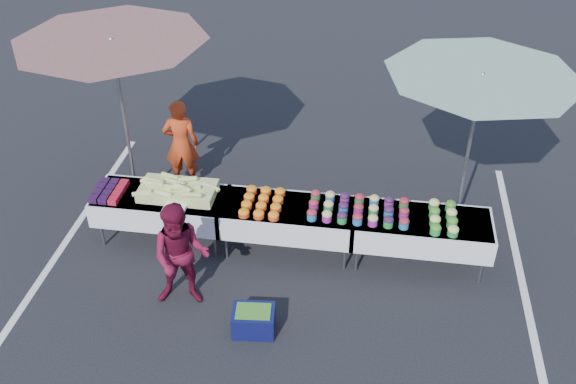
# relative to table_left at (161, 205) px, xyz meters

# --- Properties ---
(ground) EXTENTS (80.00, 80.00, 0.00)m
(ground) POSITION_rel_table_left_xyz_m (1.80, 0.00, -0.58)
(ground) COLOR black
(stripe_left) EXTENTS (0.10, 5.00, 0.00)m
(stripe_left) POSITION_rel_table_left_xyz_m (-1.40, 0.00, -0.58)
(stripe_left) COLOR silver
(stripe_left) RESTS_ON ground
(stripe_right) EXTENTS (0.10, 5.00, 0.00)m
(stripe_right) POSITION_rel_table_left_xyz_m (5.00, 0.00, -0.58)
(stripe_right) COLOR silver
(stripe_right) RESTS_ON ground
(table_left) EXTENTS (1.86, 0.81, 0.75)m
(table_left) POSITION_rel_table_left_xyz_m (0.00, 0.00, 0.00)
(table_left) COLOR white
(table_left) RESTS_ON ground
(table_center) EXTENTS (1.86, 0.81, 0.75)m
(table_center) POSITION_rel_table_left_xyz_m (1.80, 0.00, 0.00)
(table_center) COLOR white
(table_center) RESTS_ON ground
(table_right) EXTENTS (1.86, 0.81, 0.75)m
(table_right) POSITION_rel_table_left_xyz_m (3.60, 0.00, 0.00)
(table_right) COLOR white
(table_right) RESTS_ON ground
(berry_punnets) EXTENTS (0.40, 0.54, 0.08)m
(berry_punnets) POSITION_rel_table_left_xyz_m (-0.71, -0.06, 0.21)
(berry_punnets) COLOR black
(berry_punnets) RESTS_ON table_left
(corn_pile) EXTENTS (1.16, 0.57, 0.26)m
(corn_pile) POSITION_rel_table_left_xyz_m (0.24, 0.04, 0.25)
(corn_pile) COLOR #C3CF6A
(corn_pile) RESTS_ON table_left
(plastic_bags) EXTENTS (0.30, 0.25, 0.05)m
(plastic_bags) POSITION_rel_table_left_xyz_m (0.30, -0.30, 0.19)
(plastic_bags) COLOR white
(plastic_bags) RESTS_ON table_left
(carrot_bowls) EXTENTS (0.55, 0.69, 0.11)m
(carrot_bowls) POSITION_rel_table_left_xyz_m (1.45, -0.01, 0.22)
(carrot_bowls) COLOR #C54115
(carrot_bowls) RESTS_ON table_center
(potato_cups) EXTENTS (1.34, 0.58, 0.16)m
(potato_cups) POSITION_rel_table_left_xyz_m (2.75, 0.00, 0.25)
(potato_cups) COLOR #246CAA
(potato_cups) RESTS_ON table_right
(bean_baskets) EXTENTS (0.36, 0.68, 0.15)m
(bean_baskets) POSITION_rel_table_left_xyz_m (3.86, -0.01, 0.24)
(bean_baskets) COLOR #228936
(bean_baskets) RESTS_ON table_right
(vendor) EXTENTS (0.60, 0.44, 1.51)m
(vendor) POSITION_rel_table_left_xyz_m (-0.09, 1.37, 0.17)
(vendor) COLOR red
(vendor) RESTS_ON ground
(customer) EXTENTS (0.79, 0.65, 1.50)m
(customer) POSITION_rel_table_left_xyz_m (0.65, -1.19, 0.17)
(customer) COLOR maroon
(customer) RESTS_ON ground
(umbrella_left) EXTENTS (3.07, 3.07, 2.70)m
(umbrella_left) POSITION_rel_table_left_xyz_m (-0.70, 0.80, 1.86)
(umbrella_left) COLOR black
(umbrella_left) RESTS_ON ground
(umbrella_right) EXTENTS (2.89, 2.89, 2.55)m
(umbrella_right) POSITION_rel_table_left_xyz_m (4.14, 0.74, 1.73)
(umbrella_right) COLOR black
(umbrella_right) RESTS_ON ground
(storage_bin) EXTENTS (0.55, 0.42, 0.33)m
(storage_bin) POSITION_rel_table_left_xyz_m (1.61, -1.57, -0.41)
(storage_bin) COLOR #0D1144
(storage_bin) RESTS_ON ground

